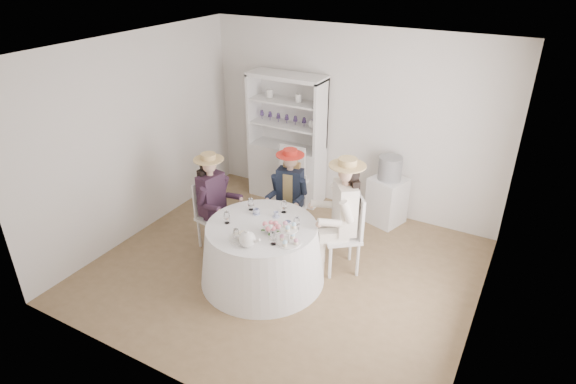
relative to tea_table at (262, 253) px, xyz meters
The scene contains 23 objects.
ground 0.49m from the tea_table, 63.34° to the left, with size 4.50×4.50×0.00m, color brown.
ceiling 2.35m from the tea_table, 63.34° to the left, with size 4.50×4.50×0.00m, color white.
wall_back 2.49m from the tea_table, 86.47° to the left, with size 4.50×4.50×0.00m, color silver.
wall_front 1.98m from the tea_table, 85.32° to the right, with size 4.50×4.50×0.00m, color silver.
wall_left 2.34m from the tea_table, behind, with size 4.50×4.50×0.00m, color silver.
wall_right 2.60m from the tea_table, ahead, with size 4.50×4.50×0.00m, color silver.
tea_table is the anchor object (origin of this frame).
hutch 2.22m from the tea_table, 111.21° to the left, with size 1.34×0.88×1.98m.
side_table 2.20m from the tea_table, 67.05° to the left, with size 0.45×0.45×0.70m, color silver.
hatbox 2.26m from the tea_table, 67.05° to the left, with size 0.33×0.33×0.33m, color black.
guest_left 1.05m from the tea_table, 161.82° to the left, with size 0.52×0.50×1.34m.
guest_mid 1.05m from the tea_table, 99.36° to the left, with size 0.49×0.51×1.31m.
guest_right 1.09m from the tea_table, 40.48° to the left, with size 0.65×0.62×1.51m.
spare_chair 1.88m from the tea_table, 105.90° to the left, with size 0.45×0.45×1.05m.
teacup_a 0.49m from the tea_table, 134.51° to the left, with size 0.08×0.08×0.06m, color white.
teacup_b 0.48m from the tea_table, 79.79° to the left, with size 0.06×0.06×0.06m, color white.
teacup_c 0.51m from the tea_table, 23.61° to the left, with size 0.09×0.09×0.07m, color white.
flower_bowl 0.46m from the tea_table, 14.03° to the right, with size 0.22×0.22×0.05m, color white.
flower_arrangement 0.50m from the tea_table, 22.20° to the right, with size 0.17×0.17×0.06m.
table_teapot 0.63m from the tea_table, 78.17° to the right, with size 0.26×0.18×0.19m.
sandwich_plate 0.52m from the tea_table, 98.71° to the right, with size 0.28×0.28×0.06m.
cupcake_stand 0.67m from the tea_table, 19.70° to the right, with size 0.26×0.26×0.25m.
stemware_set 0.45m from the tea_table, behind, with size 0.85×0.89×0.15m.
Camera 1 is at (2.44, -4.29, 3.64)m, focal length 30.00 mm.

